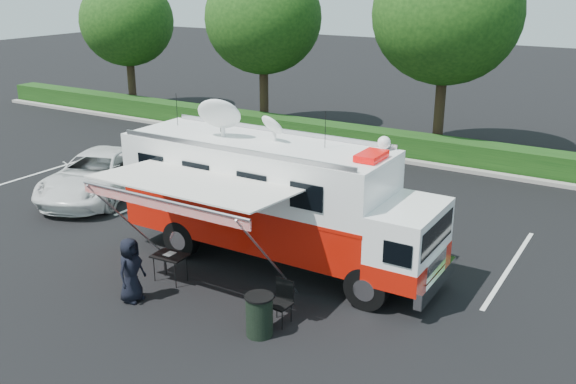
% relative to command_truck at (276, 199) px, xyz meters
% --- Properties ---
extents(ground_plane, '(120.00, 120.00, 0.00)m').
position_rel_command_truck_xyz_m(ground_plane, '(0.08, 0.00, -1.83)').
color(ground_plane, black).
rests_on(ground_plane, ground).
extents(back_border, '(60.00, 6.14, 8.87)m').
position_rel_command_truck_xyz_m(back_border, '(1.22, 12.90, 3.18)').
color(back_border, '#9E998E').
rests_on(back_border, ground_plane).
extents(stall_lines, '(24.12, 5.50, 0.01)m').
position_rel_command_truck_xyz_m(stall_lines, '(-0.42, 3.00, -1.82)').
color(stall_lines, silver).
rests_on(stall_lines, ground_plane).
extents(command_truck, '(8.88, 2.44, 4.27)m').
position_rel_command_truck_xyz_m(command_truck, '(0.00, 0.00, 0.00)').
color(command_truck, black).
rests_on(command_truck, ground_plane).
extents(awning, '(4.85, 2.51, 2.93)m').
position_rel_command_truck_xyz_m(awning, '(-0.80, -2.54, 0.92)').
color(awning, silver).
rests_on(awning, ground_plane).
extents(white_suv, '(4.34, 6.15, 1.56)m').
position_rel_command_truck_xyz_m(white_suv, '(-8.34, 1.44, -1.83)').
color(white_suv, white).
rests_on(white_suv, ground_plane).
extents(person, '(0.56, 0.82, 1.62)m').
position_rel_command_truck_xyz_m(person, '(-1.81, -3.63, -1.83)').
color(person, black).
rests_on(person, ground_plane).
extents(folding_table, '(0.91, 0.67, 0.74)m').
position_rel_command_truck_xyz_m(folding_table, '(-1.70, -2.37, -1.14)').
color(folding_table, black).
rests_on(folding_table, ground_plane).
extents(folding_chair, '(0.52, 0.54, 1.02)m').
position_rel_command_truck_xyz_m(folding_chair, '(1.80, -2.59, -1.22)').
color(folding_chair, black).
rests_on(folding_chair, ground_plane).
extents(trash_bin, '(0.64, 0.64, 0.95)m').
position_rel_command_truck_xyz_m(trash_bin, '(1.68, -3.34, -1.35)').
color(trash_bin, black).
rests_on(trash_bin, ground_plane).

